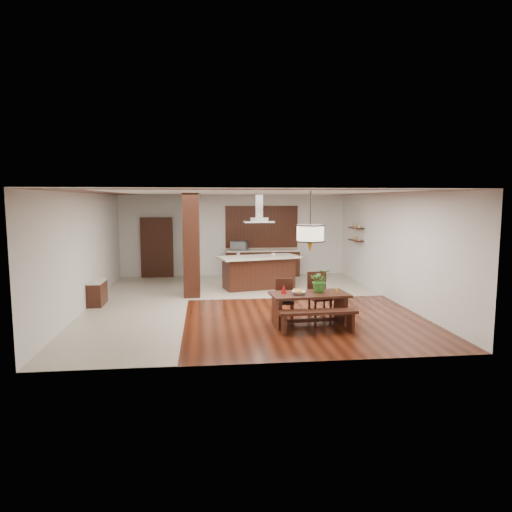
{
  "coord_description": "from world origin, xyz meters",
  "views": [
    {
      "loc": [
        -1.02,
        -11.76,
        2.71
      ],
      "look_at": [
        0.3,
        0.0,
        1.25
      ],
      "focal_mm": 32.0,
      "sensor_mm": 36.0,
      "label": 1
    }
  ],
  "objects": [
    {
      "name": "microwave",
      "position": [
        0.18,
        4.22,
        1.11
      ],
      "size": [
        0.67,
        0.56,
        0.32
      ],
      "primitive_type": "imported",
      "rotation": [
        0.0,
        0.0,
        -0.35
      ],
      "color": "silver",
      "rests_on": "rear_counter"
    },
    {
      "name": "dining_chair_right",
      "position": [
        1.6,
        -1.69,
        0.52
      ],
      "size": [
        0.53,
        0.53,
        1.05
      ],
      "primitive_type": null,
      "rotation": [
        0.0,
        0.0,
        0.15
      ],
      "color": "black",
      "rests_on": "ground"
    },
    {
      "name": "hallway_doorway",
      "position": [
        -2.7,
        4.4,
        1.05
      ],
      "size": [
        1.1,
        0.2,
        2.1
      ],
      "primitive_type": "cube",
      "color": "black",
      "rests_on": "ground"
    },
    {
      "name": "napkin_cone",
      "position": [
        0.66,
        -2.18,
        0.8
      ],
      "size": [
        0.14,
        0.14,
        0.21
      ],
      "primitive_type": "cone",
      "rotation": [
        0.0,
        0.0,
        0.09
      ],
      "color": "#A20B0F",
      "rests_on": "dining_table"
    },
    {
      "name": "gold_ornament",
      "position": [
        1.81,
        -2.26,
        0.75
      ],
      "size": [
        0.08,
        0.08,
        0.1
      ],
      "primitive_type": "cylinder",
      "rotation": [
        0.0,
        0.0,
        0.11
      ],
      "color": "gold",
      "rests_on": "dining_table"
    },
    {
      "name": "partition_pier",
      "position": [
        -1.4,
        1.2,
        1.45
      ],
      "size": [
        0.45,
        1.0,
        2.9
      ],
      "primitive_type": "cube",
      "color": "black",
      "rests_on": "ground"
    },
    {
      "name": "hallway_console",
      "position": [
        -3.81,
        0.2,
        0.32
      ],
      "size": [
        0.37,
        0.88,
        0.63
      ],
      "primitive_type": "cube",
      "color": "black",
      "rests_on": "ground"
    },
    {
      "name": "island_cup",
      "position": [
        1.04,
        1.86,
        1.05
      ],
      "size": [
        0.14,
        0.14,
        0.09
      ],
      "primitive_type": "imported",
      "rotation": [
        0.0,
        0.0,
        0.14
      ],
      "color": "white",
      "rests_on": "kitchen_island"
    },
    {
      "name": "room_shell",
      "position": [
        0.0,
        0.0,
        2.06
      ],
      "size": [
        9.0,
        9.04,
        2.92
      ],
      "color": "#37140A",
      "rests_on": "ground"
    },
    {
      "name": "foliage_plant",
      "position": [
        1.48,
        -2.12,
        0.95
      ],
      "size": [
        0.5,
        0.45,
        0.51
      ],
      "primitive_type": "imported",
      "rotation": [
        0.0,
        0.0,
        -0.1
      ],
      "color": "#337C29",
      "rests_on": "dining_table"
    },
    {
      "name": "tile_hallway",
      "position": [
        -2.75,
        0.0,
        0.01
      ],
      "size": [
        2.5,
        9.0,
        0.01
      ],
      "primitive_type": "cube",
      "color": "beige",
      "rests_on": "ground"
    },
    {
      "name": "kitchen_window",
      "position": [
        1.0,
        4.46,
        1.75
      ],
      "size": [
        2.6,
        0.08,
        1.5
      ],
      "primitive_type": "cube",
      "color": "#A86A32",
      "rests_on": "room_shell"
    },
    {
      "name": "fruit_bowl",
      "position": [
        0.96,
        -2.32,
        0.73
      ],
      "size": [
        0.35,
        0.35,
        0.07
      ],
      "primitive_type": "imported",
      "rotation": [
        0.0,
        0.0,
        -0.21
      ],
      "color": "beige",
      "rests_on": "dining_table"
    },
    {
      "name": "dining_chair_left",
      "position": [
        0.76,
        -1.75,
        0.46
      ],
      "size": [
        0.44,
        0.44,
        0.92
      ],
      "primitive_type": null,
      "rotation": [
        0.0,
        0.0,
        -0.1
      ],
      "color": "black",
      "rests_on": "ground"
    },
    {
      "name": "partition_stub",
      "position": [
        -1.4,
        3.3,
        1.45
      ],
      "size": [
        0.18,
        2.4,
        2.9
      ],
      "primitive_type": "cube",
      "color": "silver",
      "rests_on": "ground"
    },
    {
      "name": "range_hood",
      "position": [
        0.61,
        1.97,
        2.46
      ],
      "size": [
        0.9,
        0.55,
        0.87
      ],
      "primitive_type": null,
      "color": "silver",
      "rests_on": "room_shell"
    },
    {
      "name": "soffit_band",
      "position": [
        0.0,
        0.0,
        2.88
      ],
      "size": [
        8.0,
        9.0,
        0.02
      ],
      "primitive_type": "cube",
      "color": "#37190D",
      "rests_on": "room_shell"
    },
    {
      "name": "pendant_lantern",
      "position": [
        1.22,
        -2.23,
        2.25
      ],
      "size": [
        0.64,
        0.64,
        1.31
      ],
      "primitive_type": null,
      "color": "beige",
      "rests_on": "room_shell"
    },
    {
      "name": "tile_kitchen",
      "position": [
        1.25,
        2.5,
        0.01
      ],
      "size": [
        5.5,
        4.0,
        0.01
      ],
      "primitive_type": "cube",
      "color": "beige",
      "rests_on": "ground"
    },
    {
      "name": "dining_bench",
      "position": [
        1.26,
        -2.83,
        0.23
      ],
      "size": [
        1.64,
        0.41,
        0.46
      ],
      "primitive_type": null,
      "rotation": [
        0.0,
        0.0,
        0.03
      ],
      "color": "black",
      "rests_on": "ground"
    },
    {
      "name": "shelf_lower",
      "position": [
        3.87,
        2.6,
        1.4
      ],
      "size": [
        0.26,
        0.9,
        0.04
      ],
      "primitive_type": "cube",
      "color": "black",
      "rests_on": "room_shell"
    },
    {
      "name": "dining_table",
      "position": [
        1.22,
        -2.23,
        0.51
      ],
      "size": [
        1.73,
        0.96,
        0.7
      ],
      "rotation": [
        0.0,
        0.0,
        0.08
      ],
      "color": "black",
      "rests_on": "ground"
    },
    {
      "name": "rear_counter",
      "position": [
        1.0,
        4.2,
        0.48
      ],
      "size": [
        2.6,
        0.62,
        0.95
      ],
      "color": "black",
      "rests_on": "ground"
    },
    {
      "name": "kitchen_island",
      "position": [
        0.61,
        1.96,
        0.51
      ],
      "size": [
        2.61,
        1.6,
        1.0
      ],
      "rotation": [
        0.0,
        0.0,
        0.24
      ],
      "color": "black",
      "rests_on": "ground"
    },
    {
      "name": "shelf_upper",
      "position": [
        3.87,
        2.6,
        1.8
      ],
      "size": [
        0.26,
        0.9,
        0.04
      ],
      "primitive_type": "cube",
      "color": "black",
      "rests_on": "room_shell"
    }
  ]
}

